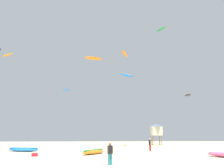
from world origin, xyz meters
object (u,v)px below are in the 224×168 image
Objects in this scene: person_midground at (150,144)px; cooler_box at (35,155)px; kite_grounded_far at (93,152)px; kite_aloft_2 at (7,55)px; kite_grounded_mid at (23,150)px; lifeguard_tower at (156,129)px; kite_aloft_8 at (161,29)px; kite_aloft_0 at (188,95)px; kite_aloft_4 at (66,90)px; kite_aloft_7 at (125,54)px; kite_aloft_9 at (93,58)px; kite_aloft_3 at (126,75)px; person_foreground at (110,152)px.

cooler_box is at bearing 9.18° from person_midground.
kite_aloft_2 is (-18.77, 23.09, 18.37)m from kite_grounded_far.
kite_grounded_mid is 1.23× the size of kite_aloft_2.
kite_aloft_8 is at bearing 58.84° from lifeguard_tower.
kite_aloft_8 is (34.36, 3.62, 8.40)m from kite_aloft_2.
kite_aloft_0 is 18.94m from kite_aloft_8.
kite_aloft_4 is at bearing 83.99° from kite_grounded_mid.
kite_aloft_7 is 1.03× the size of kite_aloft_9.
kite_aloft_3 reaches higher than cooler_box.
kite_grounded_far is at bearing -50.90° from kite_aloft_2.
kite_aloft_3 is (5.01, 31.20, 13.33)m from person_foreground.
kite_aloft_7 reaches higher than lifeguard_tower.
kite_aloft_0 is at bearing 124.80° from person_foreground.
kite_grounded_mid is at bearing -151.17° from kite_aloft_0.
kite_aloft_7 reaches higher than kite_grounded_mid.
kite_aloft_7 reaches higher than cooler_box.
kite_grounded_mid is at bearing -62.04° from kite_aloft_2.
kite_aloft_3 is (-1.01, 16.79, 13.29)m from person_midground.
kite_grounded_far is 26.33m from kite_aloft_3.
kite_aloft_8 is 1.00× the size of kite_aloft_9.
kite_grounded_far is 7.65× the size of cooler_box.
kite_aloft_9 reaches higher than person_foreground.
kite_aloft_0 is (11.08, 14.81, 8.82)m from person_midground.
person_foreground is at bearing -120.35° from kite_aloft_0.
lifeguard_tower is 1.17× the size of kite_aloft_9.
kite_aloft_8 is (3.39, 5.61, 23.96)m from lifeguard_tower.
kite_aloft_7 is (-13.28, -6.06, 6.35)m from kite_aloft_0.
kite_aloft_7 is at bearing -155.49° from kite_aloft_0.
cooler_box is at bearing -127.31° from lifeguard_tower.
person_midground is at bearing 32.12° from kite_grounded_far.
kite_aloft_2 is 1.67× the size of kite_aloft_4.
kite_aloft_7 is at bearing -30.98° from kite_aloft_9.
lifeguard_tower is 24.84m from kite_aloft_8.
kite_grounded_mid is 7.55m from cooler_box.
kite_grounded_far is (-1.30, 9.81, -0.67)m from person_foreground.
lifeguard_tower is at bearing -2.85° from kite_aloft_3.
kite_aloft_2 is at bearing 117.96° from kite_grounded_mid.
person_foreground is at bearing -58.62° from kite_aloft_2.
kite_aloft_4 is at bearing 164.26° from kite_aloft_0.
lifeguard_tower is 12.65m from kite_aloft_3.
kite_grounded_far is 1.20× the size of kite_aloft_2.
kite_aloft_0 is 13.05m from kite_aloft_3.
kite_aloft_0 reaches higher than person_midground.
kite_aloft_9 is (-0.45, 16.70, 15.99)m from kite_grounded_far.
kite_aloft_2 is 0.97× the size of kite_aloft_7.
lifeguard_tower is 21.36m from kite_aloft_4.
kite_aloft_7 is at bearing -98.42° from kite_aloft_3.
kite_aloft_2 is at bearing 129.10° from kite_grounded_far.
kite_aloft_7 reaches higher than kite_aloft_0.
lifeguard_tower is at bearing 52.69° from cooler_box.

